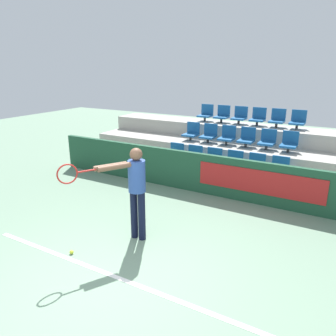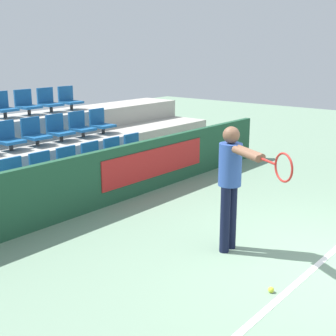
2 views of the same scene
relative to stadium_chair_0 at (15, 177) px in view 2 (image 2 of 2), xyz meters
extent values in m
plane|color=gray|center=(1.39, -4.59, -0.66)|extent=(30.00, 30.00, 0.00)
cube|color=white|center=(1.39, -4.45, -0.66)|extent=(5.19, 0.08, 0.01)
cube|color=#1E4C33|center=(1.39, -0.71, -0.17)|extent=(9.27, 0.12, 0.98)
cube|color=red|center=(2.52, -0.78, -0.12)|extent=(2.79, 0.02, 0.54)
cube|color=#ADA89E|center=(1.39, -0.12, -0.45)|extent=(8.87, 1.02, 0.43)
cube|color=#ADA89E|center=(1.39, 0.90, -0.23)|extent=(8.87, 1.02, 0.86)
cube|color=#ADA89E|center=(1.39, 1.92, -0.02)|extent=(8.87, 1.02, 1.28)
cylinder|color=#333333|center=(0.00, -0.07, -0.16)|extent=(0.07, 0.07, 0.14)
cube|color=#195693|center=(0.00, -0.07, -0.06)|extent=(0.40, 0.42, 0.05)
cube|color=#195693|center=(0.00, 0.12, 0.12)|extent=(0.40, 0.04, 0.33)
cylinder|color=#333333|center=(0.56, -0.07, -0.16)|extent=(0.07, 0.07, 0.14)
cube|color=#195693|center=(0.56, -0.07, -0.06)|extent=(0.40, 0.42, 0.05)
cube|color=#195693|center=(0.56, 0.12, 0.12)|extent=(0.40, 0.04, 0.33)
cylinder|color=#333333|center=(1.11, -0.07, -0.16)|extent=(0.07, 0.07, 0.14)
cube|color=#195693|center=(1.11, -0.07, -0.06)|extent=(0.40, 0.42, 0.05)
cube|color=#195693|center=(1.11, 0.12, 0.12)|extent=(0.40, 0.04, 0.33)
cylinder|color=#333333|center=(1.67, -0.07, -0.16)|extent=(0.07, 0.07, 0.14)
cube|color=#195693|center=(1.67, -0.07, -0.06)|extent=(0.40, 0.42, 0.05)
cube|color=#195693|center=(1.67, 0.12, 0.12)|extent=(0.40, 0.04, 0.33)
cylinder|color=#333333|center=(2.23, -0.07, -0.16)|extent=(0.07, 0.07, 0.14)
cube|color=#195693|center=(2.23, -0.07, -0.06)|extent=(0.40, 0.42, 0.05)
cube|color=#195693|center=(2.23, 0.12, 0.12)|extent=(0.40, 0.04, 0.33)
cylinder|color=#333333|center=(2.79, -0.07, -0.16)|extent=(0.07, 0.07, 0.14)
cube|color=#195693|center=(2.79, -0.07, -0.06)|extent=(0.40, 0.42, 0.05)
cube|color=#195693|center=(2.79, 0.12, 0.12)|extent=(0.40, 0.04, 0.33)
cylinder|color=#333333|center=(0.56, 0.95, 0.27)|extent=(0.07, 0.07, 0.14)
cube|color=#195693|center=(0.56, 0.95, 0.36)|extent=(0.40, 0.42, 0.05)
cube|color=#195693|center=(0.56, 1.14, 0.55)|extent=(0.40, 0.04, 0.33)
cylinder|color=#333333|center=(1.11, 0.95, 0.27)|extent=(0.07, 0.07, 0.14)
cube|color=#195693|center=(1.11, 0.95, 0.36)|extent=(0.40, 0.42, 0.05)
cube|color=#195693|center=(1.11, 1.14, 0.55)|extent=(0.40, 0.04, 0.33)
cylinder|color=#333333|center=(1.67, 0.95, 0.27)|extent=(0.07, 0.07, 0.14)
cube|color=#195693|center=(1.67, 0.95, 0.36)|extent=(0.40, 0.42, 0.05)
cube|color=#195693|center=(1.67, 1.14, 0.55)|extent=(0.40, 0.04, 0.33)
cylinder|color=#333333|center=(2.23, 0.95, 0.27)|extent=(0.07, 0.07, 0.14)
cube|color=#195693|center=(2.23, 0.95, 0.36)|extent=(0.40, 0.42, 0.05)
cube|color=#195693|center=(2.23, 1.14, 0.55)|extent=(0.40, 0.04, 0.33)
cylinder|color=#333333|center=(2.79, 0.95, 0.27)|extent=(0.07, 0.07, 0.14)
cube|color=#195693|center=(2.79, 0.95, 0.36)|extent=(0.40, 0.42, 0.05)
cube|color=#195693|center=(2.79, 1.14, 0.55)|extent=(0.40, 0.04, 0.33)
cylinder|color=#333333|center=(1.11, 1.98, 0.70)|extent=(0.07, 0.07, 0.14)
cube|color=#195693|center=(1.11, 1.98, 0.79)|extent=(0.40, 0.42, 0.05)
cylinder|color=#333333|center=(1.67, 1.98, 0.70)|extent=(0.07, 0.07, 0.14)
cube|color=#195693|center=(1.67, 1.98, 0.79)|extent=(0.40, 0.42, 0.05)
cube|color=#195693|center=(1.67, 2.17, 0.98)|extent=(0.40, 0.04, 0.33)
cylinder|color=#333333|center=(2.23, 1.98, 0.70)|extent=(0.07, 0.07, 0.14)
cube|color=#195693|center=(2.23, 1.98, 0.79)|extent=(0.40, 0.42, 0.05)
cube|color=#195693|center=(2.23, 2.17, 0.98)|extent=(0.40, 0.04, 0.33)
cylinder|color=#333333|center=(2.79, 1.98, 0.70)|extent=(0.07, 0.07, 0.14)
cube|color=#195693|center=(2.79, 1.98, 0.79)|extent=(0.40, 0.42, 0.05)
cube|color=#195693|center=(2.79, 2.17, 0.98)|extent=(0.40, 0.04, 0.33)
cylinder|color=black|center=(0.97, -3.32, -0.21)|extent=(0.13, 0.13, 0.91)
cylinder|color=black|center=(1.13, -3.32, -0.21)|extent=(0.13, 0.13, 0.91)
cylinder|color=#2D4C99|center=(1.05, -3.32, 0.52)|extent=(0.30, 0.30, 0.56)
sphere|color=brown|center=(1.05, -3.32, 0.91)|extent=(0.22, 0.22, 0.22)
cylinder|color=brown|center=(0.80, -3.70, 0.76)|extent=(0.35, 0.53, 0.09)
cylinder|color=brown|center=(0.88, -3.70, 0.76)|extent=(0.35, 0.53, 0.09)
cylinder|color=#AD231E|center=(0.63, -4.07, 0.76)|extent=(0.17, 0.27, 0.03)
torus|color=#AD231E|center=(0.48, -4.33, 0.76)|extent=(0.18, 0.29, 0.32)
sphere|color=#CCDB33|center=(0.38, -4.32, -0.63)|extent=(0.07, 0.07, 0.07)
camera|label=1|loc=(4.14, -7.67, 2.35)|focal=35.00mm
camera|label=2|loc=(-3.97, -6.42, 1.99)|focal=50.00mm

